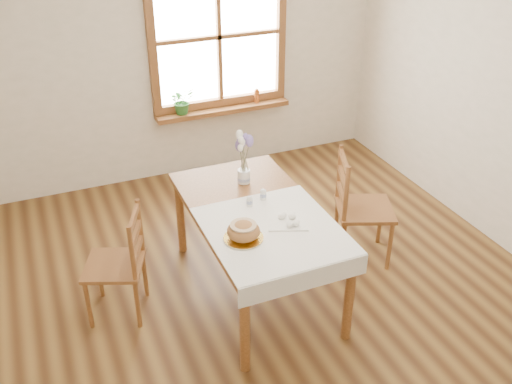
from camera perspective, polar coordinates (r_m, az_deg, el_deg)
ground at (r=4.44m, az=1.53°, el=-11.92°), size 5.00×5.00×0.00m
room_walls at (r=3.54m, az=1.91°, el=9.12°), size 4.60×5.10×2.65m
window at (r=5.98m, az=-3.76°, el=15.24°), size 1.46×0.08×1.46m
window_sill at (r=6.16m, az=-3.31°, el=8.24°), size 1.46×0.20×0.05m
dining_table at (r=4.26m, az=0.00°, el=-2.74°), size 0.90×1.60×0.75m
table_linen at (r=3.97m, az=1.70°, el=-3.83°), size 0.91×0.99×0.01m
chair_left at (r=4.31m, az=-14.04°, el=-6.98°), size 0.55×0.54×0.88m
chair_right at (r=4.83m, az=10.84°, el=-1.53°), size 0.61×0.60×0.97m
bread_plate at (r=3.87m, az=-1.26°, el=-4.64°), size 0.27×0.27×0.01m
bread_loaf at (r=3.83m, az=-1.27°, el=-3.79°), size 0.23×0.23×0.12m
egg_napkin at (r=4.05m, az=3.17°, el=-2.99°), size 0.35×0.32×0.01m
eggs at (r=4.03m, az=3.18°, el=-2.64°), size 0.27×0.26×0.05m
salt_shaker at (r=4.21m, az=-0.65°, el=-0.90°), size 0.06×0.06×0.09m
pepper_shaker at (r=4.29m, az=0.72°, el=-0.23°), size 0.06×0.06×0.09m
flower_vase at (r=4.53m, az=-1.22°, el=1.51°), size 0.12×0.12×0.11m
lavender_bouquet at (r=4.43m, az=-1.26°, el=4.03°), size 0.18×0.18×0.33m
potted_plant at (r=5.99m, az=-7.40°, el=8.74°), size 0.31×0.33×0.21m
amber_bottle at (r=6.25m, az=0.07°, el=9.65°), size 0.06×0.06×0.16m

